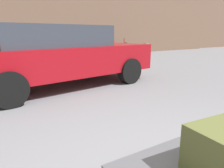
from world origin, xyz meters
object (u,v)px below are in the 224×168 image
at_px(bollard_kerb_near, 80,53).
at_px(bollard_corner, 146,50).
at_px(bicycle_leaning, 117,49).
at_px(bollard_kerb_far, 123,51).
at_px(bollard_kerb_mid, 107,52).
at_px(parked_car, 59,54).

xyz_separation_m(bollard_kerb_near, bollard_corner, (3.95, 0.00, 0.00)).
bearing_deg(bollard_kerb_near, bicycle_leaning, 21.85).
height_order(bicycle_leaning, bollard_corner, bicycle_leaning).
bearing_deg(bicycle_leaning, bollard_kerb_near, -158.15).
relative_size(bicycle_leaning, bollard_corner, 2.50).
height_order(bollard_kerb_far, bollard_corner, same).
xyz_separation_m(bollard_kerb_mid, bollard_corner, (2.50, 0.00, 0.00)).
xyz_separation_m(bicycle_leaning, bollard_corner, (1.20, -1.10, -0.02)).
relative_size(bollard_kerb_mid, bollard_corner, 1.00).
distance_m(bollard_kerb_mid, bollard_kerb_far, 0.98).
relative_size(bicycle_leaning, bollard_kerb_near, 2.50).
relative_size(bollard_kerb_near, bollard_kerb_mid, 1.00).
bearing_deg(bollard_kerb_far, bicycle_leaning, 73.84).
distance_m(parked_car, bollard_kerb_mid, 5.69).
bearing_deg(bollard_kerb_mid, bicycle_leaning, 40.30).
distance_m(parked_car, bollard_corner, 7.58).
distance_m(bicycle_leaning, bollard_kerb_mid, 1.70).
bearing_deg(bollard_kerb_mid, bollard_kerb_far, 0.00).
bearing_deg(bollard_kerb_near, bollard_corner, 0.00).
height_order(bollard_kerb_near, bollard_kerb_mid, same).
relative_size(parked_car, bollard_kerb_mid, 6.43).
height_order(parked_car, bollard_corner, parked_car).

